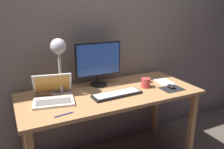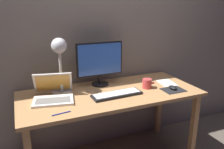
# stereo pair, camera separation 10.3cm
# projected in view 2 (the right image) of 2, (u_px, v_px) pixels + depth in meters

# --- Properties ---
(back_wall) EXTENTS (4.80, 0.06, 2.60)m
(back_wall) POSITION_uv_depth(u_px,v_px,m) (95.00, 25.00, 2.24)
(back_wall) COLOR gray
(back_wall) RESTS_ON ground
(desk) EXTENTS (1.60, 0.70, 0.74)m
(desk) POSITION_uv_depth(u_px,v_px,m) (110.00, 100.00, 2.08)
(desk) COLOR tan
(desk) RESTS_ON ground
(monitor) EXTENTS (0.45, 0.16, 0.42)m
(monitor) POSITION_uv_depth(u_px,v_px,m) (100.00, 61.00, 2.17)
(monitor) COLOR black
(monitor) RESTS_ON desk
(keyboard_main) EXTENTS (0.45, 0.16, 0.03)m
(keyboard_main) POSITION_uv_depth(u_px,v_px,m) (117.00, 94.00, 1.97)
(keyboard_main) COLOR black
(keyboard_main) RESTS_ON desk
(laptop) EXTENTS (0.37, 0.37, 0.21)m
(laptop) POSITION_uv_depth(u_px,v_px,m) (53.00, 92.00, 1.90)
(laptop) COLOR silver
(laptop) RESTS_ON desk
(desk_lamp) EXTENTS (0.17, 0.17, 0.49)m
(desk_lamp) POSITION_uv_depth(u_px,v_px,m) (60.00, 55.00, 1.92)
(desk_lamp) COLOR beige
(desk_lamp) RESTS_ON desk
(mousepad) EXTENTS (0.20, 0.16, 0.00)m
(mousepad) POSITION_uv_depth(u_px,v_px,m) (173.00, 90.00, 2.10)
(mousepad) COLOR black
(mousepad) RESTS_ON desk
(mouse) EXTENTS (0.06, 0.10, 0.03)m
(mouse) POSITION_uv_depth(u_px,v_px,m) (173.00, 87.00, 2.11)
(mouse) COLOR black
(mouse) RESTS_ON mousepad
(coffee_mug) EXTENTS (0.12, 0.09, 0.09)m
(coffee_mug) POSITION_uv_depth(u_px,v_px,m) (147.00, 84.00, 2.14)
(coffee_mug) COLOR #CC3F3F
(coffee_mug) RESTS_ON desk
(paper_sheet_near_mouse) EXTENTS (0.18, 0.23, 0.00)m
(paper_sheet_near_mouse) POSITION_uv_depth(u_px,v_px,m) (166.00, 83.00, 2.29)
(paper_sheet_near_mouse) COLOR white
(paper_sheet_near_mouse) RESTS_ON desk
(pen) EXTENTS (0.14, 0.03, 0.01)m
(pen) POSITION_uv_depth(u_px,v_px,m) (61.00, 113.00, 1.65)
(pen) COLOR #2633A5
(pen) RESTS_ON desk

